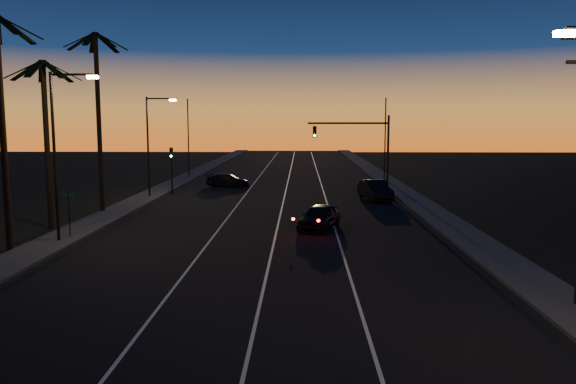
{
  "coord_description": "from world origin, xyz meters",
  "views": [
    {
      "loc": [
        1.96,
        -9.1,
        6.46
      ],
      "look_at": [
        1.19,
        22.88,
        2.42
      ],
      "focal_mm": 35.0,
      "sensor_mm": 36.0,
      "label": 1
    }
  ],
  "objects_px": {
    "right_car": "(375,190)",
    "signal_mast": "(361,141)",
    "lead_car": "(319,217)",
    "cross_car": "(228,180)"
  },
  "relations": [
    {
      "from": "cross_car",
      "to": "signal_mast",
      "type": "bearing_deg",
      "value": -25.55
    },
    {
      "from": "right_car",
      "to": "cross_car",
      "type": "bearing_deg",
      "value": 146.05
    },
    {
      "from": "signal_mast",
      "to": "right_car",
      "type": "distance_m",
      "value": 5.07
    },
    {
      "from": "signal_mast",
      "to": "lead_car",
      "type": "height_order",
      "value": "signal_mast"
    },
    {
      "from": "lead_car",
      "to": "cross_car",
      "type": "bearing_deg",
      "value": 111.11
    },
    {
      "from": "signal_mast",
      "to": "lead_car",
      "type": "distance_m",
      "value": 16.74
    },
    {
      "from": "right_car",
      "to": "cross_car",
      "type": "distance_m",
      "value": 16.1
    },
    {
      "from": "signal_mast",
      "to": "cross_car",
      "type": "bearing_deg",
      "value": 154.45
    },
    {
      "from": "right_car",
      "to": "cross_car",
      "type": "relative_size",
      "value": 1.12
    },
    {
      "from": "right_car",
      "to": "signal_mast",
      "type": "bearing_deg",
      "value": 106.53
    }
  ]
}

